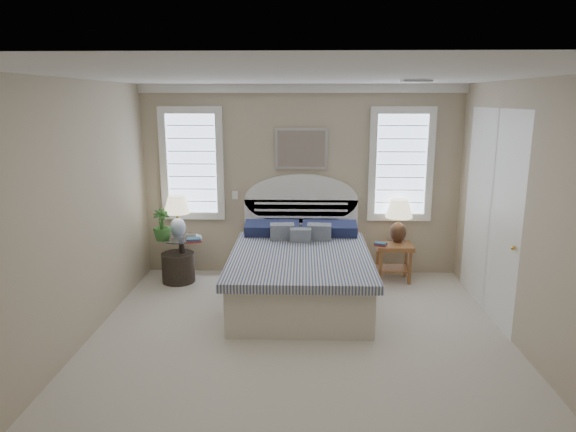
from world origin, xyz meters
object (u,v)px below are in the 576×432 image
Objects in this scene: bed at (300,269)px; floor_pot at (178,267)px; side_table_left at (182,254)px; nightstand_right at (394,254)px; lamp_right at (399,216)px; lamp_left at (177,212)px.

floor_pot is (-1.70, 0.56, -0.18)m from bed.
side_table_left is 0.19m from floor_pot.
bed is at bearing -18.17° from floor_pot.
lamp_right is at bearing 62.36° from nightstand_right.
bed is 5.03× the size of floor_pot.
bed reaches higher than lamp_left.
floor_pot is 0.73× the size of lamp_right.
bed is 3.69× the size of lamp_right.
lamp_left reaches higher than nightstand_right.
bed is 1.91m from lamp_left.
lamp_right is (0.07, 0.13, 0.52)m from nightstand_right.
lamp_right is at bearing 4.40° from side_table_left.
bed is at bearing -148.95° from lamp_right.
nightstand_right is 0.54m from lamp_right.
lamp_right is at bearing 4.93° from floor_pot.
lamp_left is at bearing -178.74° from nightstand_right.
bed is 3.61× the size of side_table_left.
bed is 1.75m from side_table_left.
lamp_left is (-0.05, 0.03, 0.60)m from side_table_left.
lamp_left reaches higher than side_table_left.
nightstand_right reaches higher than floor_pot.
lamp_left reaches higher than lamp_right.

